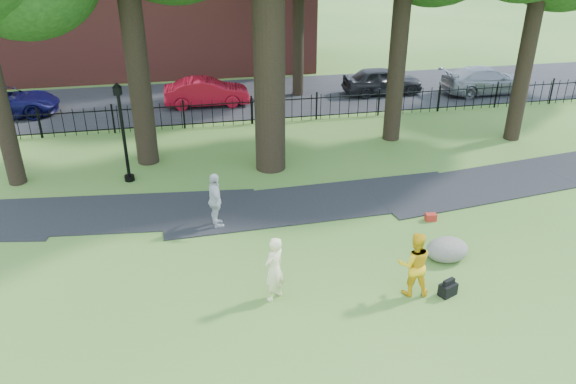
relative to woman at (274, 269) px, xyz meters
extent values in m
plane|color=#355F21|center=(1.26, 0.84, -0.86)|extent=(120.00, 120.00, 0.00)
cube|color=black|center=(2.26, 4.74, -0.86)|extent=(36.07, 3.85, 0.03)
cube|color=black|center=(1.26, 16.84, -0.86)|extent=(80.00, 7.00, 0.02)
cube|color=black|center=(1.26, 12.84, 0.16)|extent=(44.00, 0.04, 0.04)
cube|color=black|center=(1.26, 12.84, -0.68)|extent=(44.00, 0.04, 0.04)
cylinder|color=black|center=(1.26, 7.84, 4.39)|extent=(1.10, 1.10, 10.50)
cylinder|color=black|center=(-3.24, 9.34, 3.69)|extent=(0.80, 0.80, 9.10)
cylinder|color=black|center=(6.76, 9.84, 3.34)|extent=(0.70, 0.70, 8.40)
cylinder|color=black|center=(11.76, 8.84, 3.17)|extent=(0.64, 0.64, 8.05)
imported|color=beige|center=(0.00, 0.00, 0.00)|extent=(0.75, 0.71, 1.72)
imported|color=gold|center=(3.40, -0.47, 0.00)|extent=(0.94, 0.80, 1.72)
imported|color=#AEAFB3|center=(-1.10, 3.84, 0.01)|extent=(0.56, 1.07, 1.75)
ellipsoid|color=#656054|center=(4.96, 0.82, -0.52)|extent=(1.30, 1.07, 0.68)
cylinder|color=black|center=(-3.87, 7.73, 0.71)|extent=(0.12, 0.12, 3.15)
cylinder|color=black|center=(-3.87, 7.73, -0.76)|extent=(0.35, 0.35, 0.20)
cube|color=black|center=(-3.87, 7.73, 2.44)|extent=(0.28, 0.28, 0.30)
cone|color=black|center=(-3.87, 7.73, 2.63)|extent=(0.31, 0.31, 0.16)
cube|color=black|center=(4.26, -0.73, -0.70)|extent=(0.51, 0.42, 0.33)
cube|color=maroon|center=(5.44, 2.90, -0.75)|extent=(0.35, 0.24, 0.23)
imported|color=#AC0D1E|center=(-0.52, 15.95, -0.18)|extent=(4.15, 1.52, 1.36)
imported|color=#0B0B37|center=(-9.89, 16.17, -0.19)|extent=(4.90, 2.40, 1.34)
imported|color=black|center=(8.63, 16.15, -0.15)|extent=(4.16, 1.72, 1.41)
imported|color=gray|center=(13.98, 15.21, -0.17)|extent=(4.84, 2.14, 1.38)
camera|label=1|loc=(-1.90, -11.13, 7.70)|focal=35.00mm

